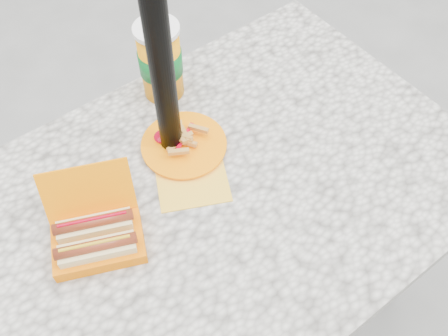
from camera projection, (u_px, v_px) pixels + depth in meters
ground at (217, 312)px, 1.70m from camera, size 60.00×60.00×0.00m
picnic_table at (214, 217)px, 1.18m from camera, size 1.20×0.80×0.75m
umbrella_pole at (156, 23)px, 0.88m from camera, size 0.05×0.05×2.20m
hotdog_box at (97, 237)px, 0.99m from camera, size 0.23×0.22×0.14m
fries_plate at (184, 147)px, 1.15m from camera, size 0.24×0.29×0.04m
soda_cup at (160, 61)px, 1.18m from camera, size 0.11×0.11×0.20m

